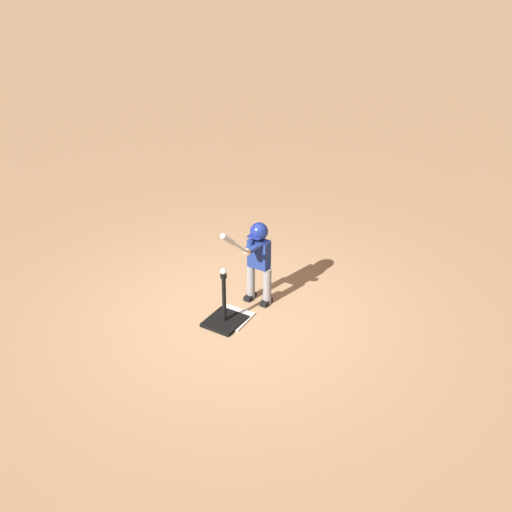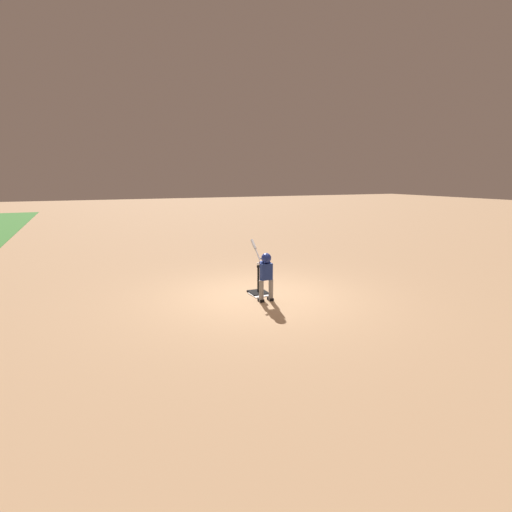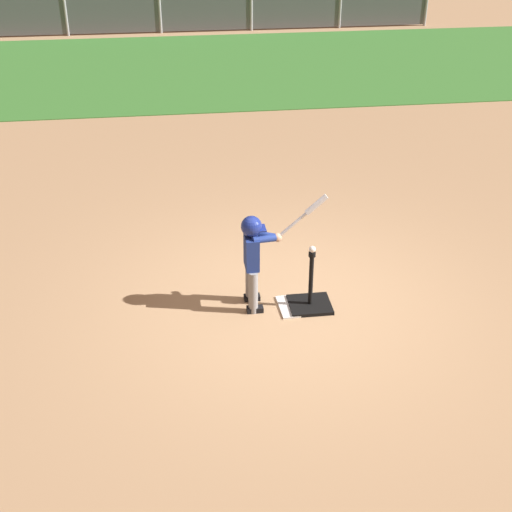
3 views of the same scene
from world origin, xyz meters
name	(u,v)px [view 2 (image 2 of 3)]	position (x,y,z in m)	size (l,w,h in m)	color
ground_plane	(259,296)	(0.00, 0.00, 0.00)	(90.00, 90.00, 0.00)	tan
home_plate	(260,294)	(0.08, -0.06, 0.01)	(0.44, 0.44, 0.02)	white
batting_tee	(258,290)	(0.20, -0.07, 0.09)	(0.46, 0.42, 0.69)	black
batter_child	(265,270)	(-0.40, 0.02, 0.70)	(0.92, 0.35, 1.31)	gray
baseball	(258,264)	(0.20, -0.07, 0.72)	(0.07, 0.07, 0.07)	white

